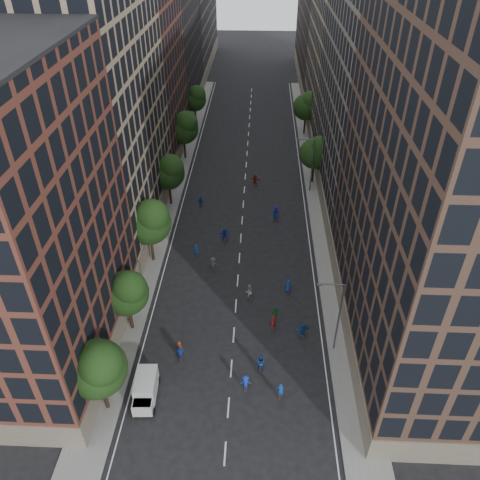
% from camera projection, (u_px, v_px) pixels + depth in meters
% --- Properties ---
extents(ground, '(240.00, 240.00, 0.00)m').
position_uv_depth(ground, '(243.00, 206.00, 72.19)').
color(ground, black).
rests_on(ground, ground).
extents(sidewalk_left, '(4.00, 105.00, 0.15)m').
position_uv_depth(sidewalk_left, '(174.00, 180.00, 78.63)').
color(sidewalk_left, slate).
rests_on(sidewalk_left, ground).
extents(sidewalk_right, '(4.00, 105.00, 0.15)m').
position_uv_depth(sidewalk_right, '(317.00, 183.00, 77.77)').
color(sidewalk_right, slate).
rests_on(sidewalk_right, ground).
extents(bldg_left_a, '(14.00, 22.00, 30.00)m').
position_uv_depth(bldg_left_a, '(13.00, 231.00, 40.62)').
color(bldg_left_a, brown).
rests_on(bldg_left_a, ground).
extents(bldg_left_b, '(14.00, 26.00, 34.00)m').
position_uv_depth(bldg_left_b, '(92.00, 109.00, 58.82)').
color(bldg_left_b, '#967F62').
rests_on(bldg_left_b, ground).
extents(bldg_left_c, '(14.00, 20.00, 28.00)m').
position_uv_depth(bldg_left_c, '(136.00, 77.00, 79.15)').
color(bldg_left_c, brown).
rests_on(bldg_left_c, ground).
extents(bldg_left_d, '(14.00, 28.00, 32.00)m').
position_uv_depth(bldg_left_d, '(160.00, 32.00, 97.34)').
color(bldg_left_d, '#2B221D').
rests_on(bldg_left_d, ground).
extents(bldg_left_e, '(14.00, 40.00, 26.00)m').
position_uv_depth(bldg_left_e, '(184.00, 15.00, 126.56)').
color(bldg_left_e, '#625951').
rests_on(bldg_left_e, ground).
extents(bldg_right_a, '(14.00, 30.00, 36.00)m').
position_uv_depth(bldg_right_a, '(450.00, 187.00, 40.72)').
color(bldg_right_a, '#4A3328').
rests_on(bldg_right_a, ground).
extents(bldg_right_b, '(14.00, 28.00, 33.00)m').
position_uv_depth(bldg_right_b, '(381.00, 93.00, 65.01)').
color(bldg_right_b, '#625951').
rests_on(bldg_right_b, ground).
extents(bldg_right_c, '(14.00, 26.00, 35.00)m').
position_uv_depth(bldg_right_c, '(353.00, 39.00, 86.22)').
color(bldg_right_c, '#967F62').
rests_on(bldg_right_c, ground).
extents(bldg_right_d, '(14.00, 40.00, 30.00)m').
position_uv_depth(bldg_right_d, '(331.00, 17.00, 114.33)').
color(bldg_right_d, '#4A3328').
rests_on(bldg_right_d, ground).
extents(tree_left_0, '(5.20, 5.20, 8.83)m').
position_uv_depth(tree_left_0, '(98.00, 368.00, 39.89)').
color(tree_left_0, black).
rests_on(tree_left_0, ground).
extents(tree_left_1, '(4.80, 4.80, 8.21)m').
position_uv_depth(tree_left_1, '(127.00, 292.00, 48.21)').
color(tree_left_1, black).
rests_on(tree_left_1, ground).
extents(tree_left_2, '(5.60, 5.60, 9.45)m').
position_uv_depth(tree_left_2, '(150.00, 221.00, 57.40)').
color(tree_left_2, black).
rests_on(tree_left_2, ground).
extents(tree_left_3, '(5.00, 5.00, 8.58)m').
position_uv_depth(tree_left_3, '(169.00, 171.00, 69.04)').
color(tree_left_3, black).
rests_on(tree_left_3, ground).
extents(tree_left_4, '(5.40, 5.40, 9.08)m').
position_uv_depth(tree_left_4, '(184.00, 127.00, 81.78)').
color(tree_left_4, black).
rests_on(tree_left_4, ground).
extents(tree_left_5, '(4.80, 4.80, 8.33)m').
position_uv_depth(tree_left_5, '(195.00, 98.00, 94.95)').
color(tree_left_5, black).
rests_on(tree_left_5, ground).
extents(tree_right_a, '(5.00, 5.00, 8.39)m').
position_uv_depth(tree_right_a, '(316.00, 152.00, 74.80)').
color(tree_right_a, black).
rests_on(tree_right_a, ground).
extents(tree_right_b, '(5.20, 5.20, 8.83)m').
position_uv_depth(tree_right_b, '(307.00, 105.00, 90.75)').
color(tree_right_b, black).
rests_on(tree_right_b, ground).
extents(streetlamp_near, '(2.64, 0.22, 9.06)m').
position_uv_depth(streetlamp_near, '(337.00, 314.00, 46.17)').
color(streetlamp_near, '#595B60').
rests_on(streetlamp_near, ground).
extents(streetlamp_far, '(2.64, 0.22, 9.06)m').
position_uv_depth(streetlamp_far, '(311.00, 162.00, 72.81)').
color(streetlamp_far, '#595B60').
rests_on(streetlamp_far, ground).
extents(cargo_van, '(2.26, 4.47, 2.33)m').
position_uv_depth(cargo_van, '(146.00, 389.00, 43.69)').
color(cargo_van, silver).
rests_on(cargo_van, ground).
extents(skater_0, '(0.85, 0.67, 1.53)m').
position_uv_depth(skater_0, '(134.00, 411.00, 42.39)').
color(skater_0, '#1715AD').
rests_on(skater_0, ground).
extents(skater_1, '(0.74, 0.54, 1.86)m').
position_uv_depth(skater_1, '(280.00, 391.00, 43.91)').
color(skater_1, '#1341A1').
rests_on(skater_1, ground).
extents(skater_2, '(1.07, 0.92, 1.90)m').
position_uv_depth(skater_2, '(260.00, 363.00, 46.56)').
color(skater_2, navy).
rests_on(skater_2, ground).
extents(skater_3, '(1.13, 0.67, 1.73)m').
position_uv_depth(skater_3, '(246.00, 383.00, 44.73)').
color(skater_3, '#1634B7').
rests_on(skater_3, ground).
extents(skater_4, '(1.10, 0.54, 1.83)m').
position_uv_depth(skater_4, '(180.00, 353.00, 47.57)').
color(skater_4, '#143DA8').
rests_on(skater_4, ground).
extents(skater_5, '(1.76, 1.08, 1.81)m').
position_uv_depth(skater_5, '(303.00, 331.00, 50.09)').
color(skater_5, '#123F93').
rests_on(skater_5, ground).
extents(skater_6, '(0.99, 0.84, 1.71)m').
position_uv_depth(skater_6, '(180.00, 348.00, 48.17)').
color(skater_6, maroon).
rests_on(skater_6, ground).
extents(skater_7, '(0.67, 0.50, 1.69)m').
position_uv_depth(skater_7, '(273.00, 323.00, 51.11)').
color(skater_7, maroon).
rests_on(skater_7, ground).
extents(skater_8, '(1.07, 0.93, 1.88)m').
position_uv_depth(skater_8, '(249.00, 292.00, 55.00)').
color(skater_8, '#B7B8B4').
rests_on(skater_8, ground).
extents(skater_9, '(1.23, 0.73, 1.87)m').
position_uv_depth(skater_9, '(213.00, 264.00, 59.17)').
color(skater_9, '#47484D').
rests_on(skater_9, ground).
extents(skater_10, '(0.94, 0.57, 1.50)m').
position_uv_depth(skater_10, '(275.00, 313.00, 52.39)').
color(skater_10, '#216E21').
rests_on(skater_10, ground).
extents(skater_11, '(1.72, 0.61, 1.83)m').
position_uv_depth(skater_11, '(225.00, 234.00, 64.44)').
color(skater_11, '#1731BC').
rests_on(skater_11, ground).
extents(skater_12, '(0.85, 0.61, 1.61)m').
position_uv_depth(skater_12, '(288.00, 286.00, 56.00)').
color(skater_12, navy).
rests_on(skater_12, ground).
extents(skater_13, '(0.79, 0.64, 1.86)m').
position_uv_depth(skater_13, '(197.00, 251.00, 61.40)').
color(skater_13, '#144EA3').
rests_on(skater_13, ground).
extents(skater_14, '(1.02, 0.90, 1.75)m').
position_uv_depth(skater_14, '(274.00, 215.00, 68.39)').
color(skater_14, '#123696').
rests_on(skater_14, ground).
extents(skater_15, '(1.17, 0.69, 1.79)m').
position_uv_depth(skater_15, '(276.00, 212.00, 69.11)').
color(skater_15, '#1916B8').
rests_on(skater_15, ground).
extents(skater_16, '(1.07, 0.46, 1.80)m').
position_uv_depth(skater_16, '(201.00, 202.00, 71.39)').
color(skater_16, navy).
rests_on(skater_16, ground).
extents(skater_17, '(1.85, 1.13, 1.90)m').
position_uv_depth(skater_17, '(255.00, 180.00, 76.82)').
color(skater_17, maroon).
rests_on(skater_17, ground).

